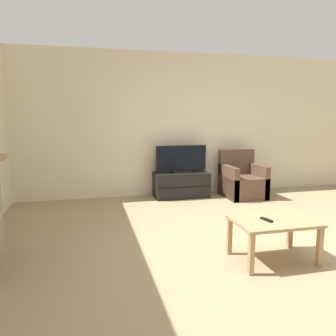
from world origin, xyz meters
The scene contains 7 objects.
ground_plane centered at (0.00, 0.00, 0.00)m, with size 24.00×24.00×0.00m, color #9E8460.
wall_back centered at (0.00, 2.89, 1.35)m, with size 12.00×0.06×2.70m.
tv_stand centered at (-0.31, 2.58, 0.23)m, with size 1.02×0.48×0.47m.
tv centered at (-0.31, 2.58, 0.70)m, with size 0.97×0.18×0.51m.
armchair centered at (0.82, 2.33, 0.28)m, with size 0.70×0.76×0.87m.
coffee_table centered at (-0.15, -0.33, 0.38)m, with size 0.84×0.58×0.44m.
remote centered at (-0.23, -0.34, 0.45)m, with size 0.08×0.16×0.02m.
Camera 1 is at (-2.00, -3.25, 1.50)m, focal length 35.00 mm.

